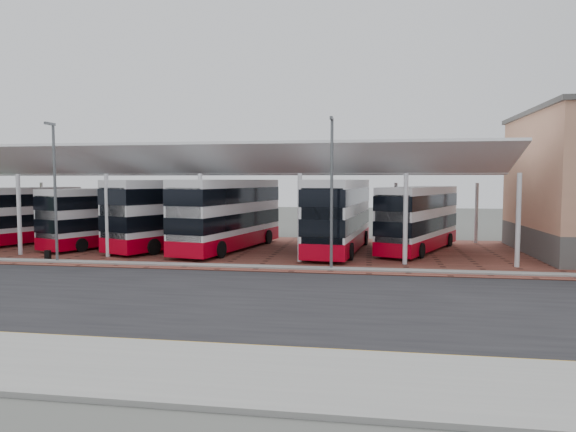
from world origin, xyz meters
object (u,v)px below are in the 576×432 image
(bus_1, at_px, (108,217))
(bus_2, at_px, (179,214))
(bus_0, at_px, (12,217))
(bus_3, at_px, (229,215))
(bus_4, at_px, (339,216))
(bus_5, at_px, (419,219))

(bus_1, relative_size, bus_2, 0.88)
(bus_0, distance_m, bus_3, 16.28)
(bus_2, bearing_deg, bus_4, 22.11)
(bus_2, relative_size, bus_5, 1.10)
(bus_3, bearing_deg, bus_2, -176.96)
(bus_3, bearing_deg, bus_0, -167.42)
(bus_0, xyz_separation_m, bus_3, (16.28, 0.24, 0.28))
(bus_5, bearing_deg, bus_4, -145.25)
(bus_3, distance_m, bus_5, 12.87)
(bus_2, height_order, bus_5, bus_2)
(bus_2, height_order, bus_3, bus_3)
(bus_2, relative_size, bus_3, 0.98)
(bus_0, xyz_separation_m, bus_5, (29.07, 1.63, 0.05))
(bus_2, xyz_separation_m, bus_4, (11.26, -0.33, 0.01))
(bus_1, xyz_separation_m, bus_4, (16.67, -0.36, 0.31))
(bus_3, xyz_separation_m, bus_4, (7.49, 0.25, -0.00))
(bus_1, distance_m, bus_5, 21.98)
(bus_1, relative_size, bus_5, 0.97)
(bus_1, height_order, bus_2, bus_2)
(bus_2, bearing_deg, bus_3, 15.07)
(bus_1, bearing_deg, bus_3, 17.98)
(bus_2, distance_m, bus_5, 16.57)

